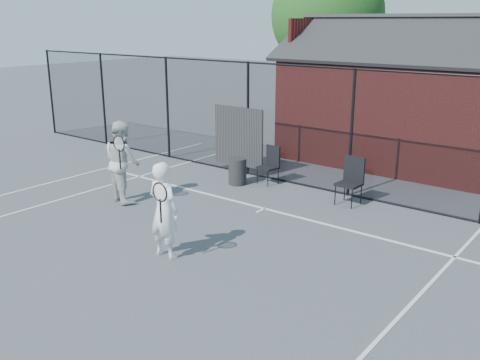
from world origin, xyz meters
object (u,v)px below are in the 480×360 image
Objects in this scene: clubhouse at (399,106)px; player_back at (123,161)px; player_front at (164,210)px; chair_right at (349,182)px; waste_bin at (237,171)px; chair_left at (268,166)px.

clubhouse reaches higher than player_back.
clubhouse reaches higher than player_front.
player_back is (-2.95, 1.57, 0.07)m from player_front.
chair_right is 2.97m from waste_bin.
chair_right is (1.25, 4.50, -0.34)m from player_front.
clubhouse reaches higher than waste_bin.
clubhouse is at bearing 102.35° from chair_right.
waste_bin is at bearing 64.50° from player_back.
chair_left is 0.89× the size of chair_right.
player_back is at bearing -115.50° from waste_bin.
clubhouse reaches higher than chair_left.
clubhouse is at bearing 65.73° from player_back.
chair_left is at bearing 103.28° from player_front.
player_back is (-3.39, -7.52, -0.67)m from clubhouse.
waste_bin is (-2.14, -4.90, -1.27)m from clubhouse.
chair_left is at bearing -109.44° from clubhouse.
chair_right is (4.20, 2.93, -0.41)m from player_back.
chair_right is at bearing 4.38° from chair_left.
waste_bin is (-0.59, -0.50, -0.13)m from chair_left.
player_front is 2.57× the size of waste_bin.
player_front is 1.83× the size of chair_left.
player_front is 3.34m from player_back.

